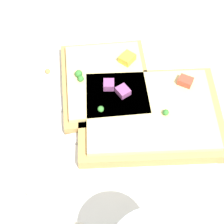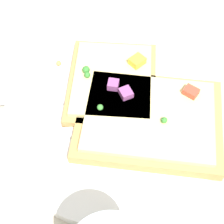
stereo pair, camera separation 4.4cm
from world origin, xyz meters
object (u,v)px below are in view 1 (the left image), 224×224
object	(u,v)px
pizza_slice_main	(150,113)
fork	(93,135)
pizza_slice_corner	(106,83)
knife	(55,105)
plate	(112,120)

from	to	relation	value
pizza_slice_main	fork	bearing A→B (deg)	-162.04
fork	pizza_slice_corner	distance (m)	0.07
fork	knife	bearing A→B (deg)	124.59
knife	pizza_slice_main	size ratio (longest dim) A/B	0.75
fork	pizza_slice_main	xyz separation A→B (m)	(-0.04, -0.06, 0.01)
pizza_slice_main	plate	bearing A→B (deg)	174.94
knife	pizza_slice_main	bearing A→B (deg)	-20.66
pizza_slice_main	knife	bearing A→B (deg)	168.55
plate	pizza_slice_main	xyz separation A→B (m)	(-0.04, -0.02, 0.02)
knife	pizza_slice_corner	xyz separation A→B (m)	(-0.04, -0.06, 0.01)
knife	fork	bearing A→B (deg)	-53.26
plate	pizza_slice_main	distance (m)	0.05
pizza_slice_main	pizza_slice_corner	distance (m)	0.07
pizza_slice_corner	knife	bearing A→B (deg)	108.45
plate	knife	distance (m)	0.07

